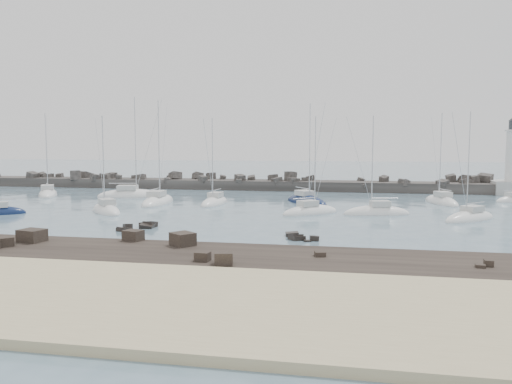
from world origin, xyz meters
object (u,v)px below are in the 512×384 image
(sailboat_1, at_px, (48,195))
(sailboat_5, at_px, (106,211))
(sailboat_8, at_px, (306,202))
(sailboat_4, at_px, (131,196))
(sailboat_6, at_px, (215,203))
(sailboat_3, at_px, (158,202))
(sailboat_11, at_px, (470,219))
(sailboat_10, at_px, (441,202))
(lighthouse, at_px, (512,176))
(sailboat_9, at_px, (377,213))
(sailboat_7, at_px, (310,212))

(sailboat_1, relative_size, sailboat_5, 1.12)
(sailboat_8, bearing_deg, sailboat_4, 174.22)
(sailboat_6, bearing_deg, sailboat_8, 16.16)
(sailboat_3, height_order, sailboat_5, sailboat_3)
(sailboat_4, height_order, sailboat_11, sailboat_4)
(sailboat_3, bearing_deg, sailboat_10, 10.57)
(sailboat_4, distance_m, sailboat_5, 18.53)
(sailboat_3, bearing_deg, sailboat_5, -105.69)
(lighthouse, distance_m, sailboat_9, 40.28)
(sailboat_9, bearing_deg, sailboat_7, -174.85)
(sailboat_6, distance_m, sailboat_7, 16.47)
(sailboat_6, height_order, sailboat_11, sailboat_6)
(sailboat_7, bearing_deg, sailboat_11, -5.48)
(sailboat_8, height_order, sailboat_9, sailboat_8)
(sailboat_1, distance_m, sailboat_5, 26.71)
(sailboat_4, xyz_separation_m, sailboat_5, (4.77, -17.90, 0.00))
(lighthouse, distance_m, sailboat_1, 81.67)
(sailboat_5, bearing_deg, lighthouse, 30.96)
(sailboat_8, xyz_separation_m, sailboat_11, (20.28, -13.10, -0.01))
(sailboat_5, relative_size, sailboat_11, 1.00)
(sailboat_4, height_order, sailboat_8, sailboat_4)
(sailboat_8, height_order, sailboat_11, sailboat_8)
(sailboat_5, bearing_deg, sailboat_1, 138.45)
(lighthouse, relative_size, sailboat_3, 0.88)
(sailboat_7, relative_size, sailboat_10, 0.92)
(lighthouse, distance_m, sailboat_7, 46.43)
(sailboat_6, relative_size, sailboat_11, 1.00)
(sailboat_3, relative_size, sailboat_10, 1.14)
(sailboat_4, height_order, sailboat_10, sailboat_4)
(lighthouse, xyz_separation_m, sailboat_4, (-64.38, -17.85, -2.94))
(sailboat_7, distance_m, sailboat_11, 18.91)
(sailboat_1, bearing_deg, sailboat_3, -17.53)
(sailboat_5, xyz_separation_m, sailboat_9, (34.54, 4.37, -0.00))
(sailboat_9, height_order, sailboat_10, sailboat_10)
(sailboat_3, height_order, sailboat_10, sailboat_3)
(sailboat_5, distance_m, sailboat_6, 16.00)
(sailboat_3, xyz_separation_m, sailboat_5, (-2.94, -10.47, 0.00))
(sailboat_11, bearing_deg, sailboat_7, 174.52)
(sailboat_11, bearing_deg, sailboat_6, 164.54)
(sailboat_1, distance_m, sailboat_11, 66.95)
(lighthouse, distance_m, sailboat_8, 40.71)
(sailboat_9, relative_size, sailboat_11, 0.99)
(sailboat_5, height_order, sailboat_10, sailboat_10)
(sailboat_7, bearing_deg, sailboat_4, 155.27)
(sailboat_3, xyz_separation_m, sailboat_7, (23.29, -6.85, -0.00))
(sailboat_4, height_order, sailboat_5, sailboat_4)
(sailboat_3, relative_size, sailboat_11, 1.22)
(sailboat_3, relative_size, sailboat_6, 1.21)
(sailboat_7, height_order, sailboat_8, sailboat_8)
(sailboat_4, distance_m, sailboat_7, 34.13)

